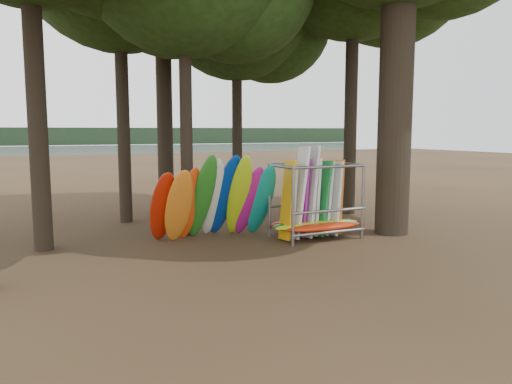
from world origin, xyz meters
name	(u,v)px	position (x,y,z in m)	size (l,w,h in m)	color
ground	(256,248)	(0.00, 0.00, 0.00)	(120.00, 120.00, 0.00)	#47331E
lake	(70,155)	(0.00, 60.00, 0.00)	(160.00, 160.00, 0.00)	gray
far_shore	(50,136)	(0.00, 110.00, 2.00)	(160.00, 4.00, 4.00)	black
oak_3	(237,1)	(2.44, 7.09, 8.61)	(7.47, 7.47, 11.87)	black
kayak_row	(215,200)	(-0.64, 1.54, 1.21)	(3.84, 2.28, 2.81)	#B21A07
storage_rack	(315,203)	(2.28, 0.53, 1.07)	(2.96, 1.54, 2.88)	gray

